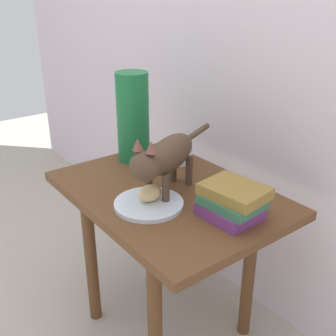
{
  "coord_description": "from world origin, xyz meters",
  "views": [
    {
      "loc": [
        0.97,
        -0.73,
        1.2
      ],
      "look_at": [
        0.0,
        0.0,
        0.65
      ],
      "focal_mm": 44.31,
      "sensor_mm": 36.0,
      "label": 1
    }
  ],
  "objects": [
    {
      "name": "side_table",
      "position": [
        0.0,
        0.0,
        0.49
      ],
      "size": [
        0.76,
        0.54,
        0.57
      ],
      "color": "brown",
      "rests_on": "ground"
    },
    {
      "name": "cat",
      "position": [
        0.02,
        -0.03,
        0.71
      ],
      "size": [
        0.23,
        0.45,
        0.23
      ],
      "color": "#4C3828",
      "rests_on": "side_table"
    },
    {
      "name": "book_stack",
      "position": [
        0.25,
        0.04,
        0.63
      ],
      "size": [
        0.19,
        0.16,
        0.1
      ],
      "color": "#72337A",
      "rests_on": "side_table"
    },
    {
      "name": "back_panel",
      "position": [
        0.0,
        0.39,
        1.1
      ],
      "size": [
        4.0,
        0.04,
        2.2
      ],
      "primitive_type": "cube",
      "color": "silver",
      "rests_on": "ground"
    },
    {
      "name": "bread_roll",
      "position": [
        0.04,
        -0.1,
        0.61
      ],
      "size": [
        0.07,
        0.09,
        0.05
      ],
      "primitive_type": "ellipsoid",
      "rotation": [
        0.0,
        0.0,
        1.75
      ],
      "color": "#E0BC7A",
      "rests_on": "plate"
    },
    {
      "name": "green_vase",
      "position": [
        -0.29,
        0.06,
        0.74
      ],
      "size": [
        0.12,
        0.12,
        0.33
      ],
      "primitive_type": "cylinder",
      "color": "#196B38",
      "rests_on": "side_table"
    },
    {
      "name": "candle_jar",
      "position": [
        -0.15,
        0.18,
        0.61
      ],
      "size": [
        0.07,
        0.07,
        0.08
      ],
      "color": "silver",
      "rests_on": "side_table"
    },
    {
      "name": "ground_plane",
      "position": [
        0.0,
        0.0,
        0.0
      ],
      "size": [
        6.0,
        6.0,
        0.0
      ],
      "primitive_type": "plane",
      "color": "#B2A899"
    },
    {
      "name": "plate",
      "position": [
        0.05,
        -0.11,
        0.58
      ],
      "size": [
        0.21,
        0.21,
        0.01
      ],
      "primitive_type": "cylinder",
      "color": "silver",
      "rests_on": "side_table"
    }
  ]
}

